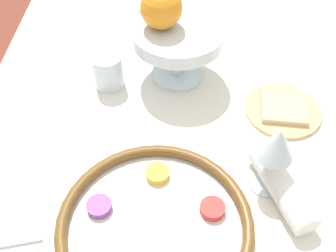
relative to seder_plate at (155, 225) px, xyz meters
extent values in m
cylinder|color=silver|center=(0.00, 0.00, -0.01)|extent=(0.33, 0.33, 0.01)
torus|color=brown|center=(0.00, 0.00, 0.00)|extent=(0.33, 0.33, 0.02)
cylinder|color=gold|center=(0.10, 0.00, 0.00)|extent=(0.04, 0.04, 0.01)
cylinder|color=#844299|center=(0.03, 0.10, 0.00)|extent=(0.04, 0.04, 0.01)
cylinder|color=red|center=(0.03, -0.10, 0.00)|extent=(0.04, 0.04, 0.01)
cylinder|color=silver|center=(0.10, -0.20, -0.01)|extent=(0.07, 0.07, 0.00)
cylinder|color=silver|center=(0.10, -0.20, 0.03)|extent=(0.01, 0.01, 0.08)
cone|color=silver|center=(0.10, -0.20, 0.10)|extent=(0.07, 0.07, 0.06)
cylinder|color=silver|center=(0.40, -0.03, -0.01)|extent=(0.12, 0.12, 0.01)
cylinder|color=silver|center=(0.40, -0.03, 0.04)|extent=(0.03, 0.03, 0.09)
cylinder|color=silver|center=(0.40, -0.03, 0.10)|extent=(0.20, 0.20, 0.03)
sphere|color=orange|center=(0.41, 0.00, 0.16)|extent=(0.09, 0.09, 0.09)
cylinder|color=tan|center=(0.28, -0.26, -0.01)|extent=(0.16, 0.16, 0.01)
cube|color=#D1B784|center=(0.28, -0.26, 0.00)|extent=(0.10, 0.10, 0.01)
cylinder|color=white|center=(0.07, -0.22, 0.01)|extent=(0.17, 0.10, 0.05)
cylinder|color=silver|center=(0.36, 0.12, 0.02)|extent=(0.07, 0.07, 0.08)
cylinder|color=silver|center=(0.57, 0.03, 0.02)|extent=(0.07, 0.07, 0.08)
camera|label=1|loc=(-0.31, -0.03, 0.59)|focal=42.00mm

